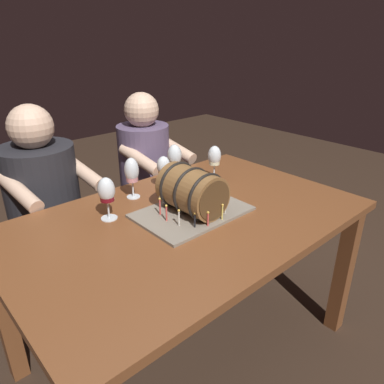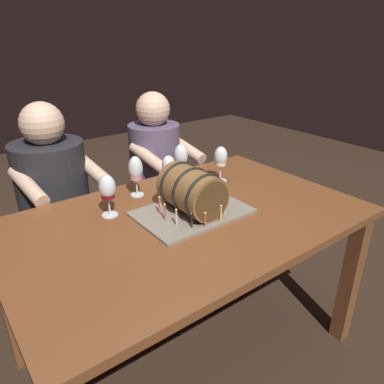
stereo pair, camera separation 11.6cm
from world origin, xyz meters
name	(u,v)px [view 2 (the right image)]	position (x,y,z in m)	size (l,w,h in m)	color
ground_plane	(188,347)	(0.00, 0.00, 0.00)	(8.00, 8.00, 0.00)	#332319
dining_table	(187,237)	(0.00, 0.00, 0.65)	(1.49, 0.94, 0.75)	brown
barrel_cake	(192,194)	(0.03, 0.01, 0.84)	(0.46, 0.32, 0.21)	gray
wine_glass_rose	(136,170)	(-0.06, 0.32, 0.87)	(0.07, 0.07, 0.19)	white
wine_glass_amber	(169,167)	(0.11, 0.30, 0.86)	(0.06, 0.06, 0.17)	white
wine_glass_white	(221,158)	(0.37, 0.21, 0.87)	(0.07, 0.07, 0.19)	white
wine_glass_empty	(181,156)	(0.22, 0.35, 0.88)	(0.07, 0.07, 0.19)	white
wine_glass_red	(107,189)	(-0.26, 0.20, 0.87)	(0.07, 0.07, 0.18)	white
person_seated_left	(57,212)	(-0.32, 0.77, 0.55)	(0.45, 0.52, 1.15)	black
person_seated_right	(157,190)	(0.32, 0.77, 0.52)	(0.38, 0.48, 1.14)	#372D40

